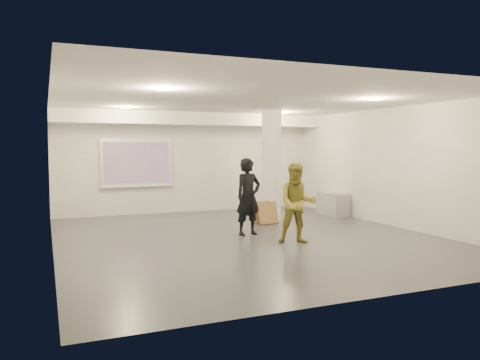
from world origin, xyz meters
name	(u,v)px	position (x,y,z in m)	size (l,w,h in m)	color
floor	(247,237)	(0.00, 0.00, 0.00)	(8.00, 9.00, 0.01)	#36393E
ceiling	(247,101)	(0.00, 0.00, 3.00)	(8.00, 9.00, 0.01)	silver
wall_back	(189,163)	(0.00, 4.50, 1.50)	(8.00, 0.01, 3.00)	beige
wall_front	(384,185)	(0.00, -4.50, 1.50)	(8.00, 0.01, 3.00)	beige
wall_left	(51,174)	(-4.00, 0.00, 1.50)	(0.01, 9.00, 3.00)	beige
wall_right	(392,167)	(4.00, 0.00, 1.50)	(0.01, 9.00, 3.00)	beige
soffit_band	(194,119)	(0.00, 3.95, 2.82)	(8.00, 1.10, 0.36)	white
downlight_nw	(126,108)	(-2.20, 2.50, 2.98)	(0.22, 0.22, 0.02)	#FFED8E
downlight_ne	(283,113)	(2.20, 2.50, 2.98)	(0.22, 0.22, 0.02)	#FFED8E
downlight_sw	(164,89)	(-2.20, -1.50, 2.98)	(0.22, 0.22, 0.02)	#FFED8E
downlight_se	(374,99)	(2.20, -1.50, 2.98)	(0.22, 0.22, 0.02)	#FFED8E
column	(272,166)	(1.50, 1.80, 1.50)	(0.52, 0.52, 3.00)	white
projection_screen	(137,163)	(-1.60, 4.45, 1.53)	(2.10, 0.13, 1.42)	white
credenza	(332,204)	(3.72, 2.20, 0.33)	(0.47, 1.12, 0.65)	gray
papers_stack	(329,192)	(3.71, 2.35, 0.66)	(0.22, 0.28, 0.02)	white
cardboard_back	(260,212)	(1.06, 1.57, 0.30)	(0.54, 0.05, 0.59)	olive
cardboard_front	(268,213)	(1.23, 1.45, 0.29)	(0.54, 0.05, 0.59)	olive
woman	(248,197)	(0.14, 0.24, 0.87)	(0.64, 0.42, 1.75)	black
man	(297,203)	(0.71, -0.98, 0.83)	(0.81, 0.63, 1.67)	olive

